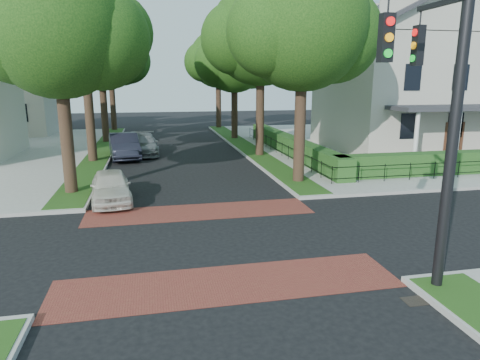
% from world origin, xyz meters
% --- Properties ---
extents(ground, '(120.00, 120.00, 0.00)m').
position_xyz_m(ground, '(0.00, 0.00, 0.00)').
color(ground, black).
rests_on(ground, ground).
extents(sidewalk_ne, '(30.00, 30.00, 0.15)m').
position_xyz_m(sidewalk_ne, '(19.50, 19.00, 0.07)').
color(sidewalk_ne, gray).
rests_on(sidewalk_ne, ground).
extents(crosswalk_far, '(9.00, 2.20, 0.01)m').
position_xyz_m(crosswalk_far, '(0.00, 3.20, 0.01)').
color(crosswalk_far, maroon).
rests_on(crosswalk_far, ground).
extents(crosswalk_near, '(9.00, 2.20, 0.01)m').
position_xyz_m(crosswalk_near, '(0.00, -3.20, 0.01)').
color(crosswalk_near, maroon).
rests_on(crosswalk_near, ground).
extents(storm_drain, '(0.65, 0.45, 0.01)m').
position_xyz_m(storm_drain, '(4.30, -5.00, 0.01)').
color(storm_drain, black).
rests_on(storm_drain, ground).
extents(grass_strip_ne, '(1.60, 29.80, 0.02)m').
position_xyz_m(grass_strip_ne, '(5.40, 19.10, 0.16)').
color(grass_strip_ne, '#1B4313').
rests_on(grass_strip_ne, sidewalk_ne).
extents(grass_strip_nw, '(1.60, 29.80, 0.02)m').
position_xyz_m(grass_strip_nw, '(-5.40, 19.10, 0.16)').
color(grass_strip_nw, '#1B4313').
rests_on(grass_strip_nw, sidewalk_nw).
extents(tree_right_near, '(7.75, 6.67, 10.66)m').
position_xyz_m(tree_right_near, '(5.60, 7.24, 7.63)').
color(tree_right_near, black).
rests_on(tree_right_near, sidewalk_ne).
extents(tree_right_mid, '(8.25, 7.09, 11.22)m').
position_xyz_m(tree_right_mid, '(5.61, 15.25, 7.99)').
color(tree_right_mid, black).
rests_on(tree_right_mid, sidewalk_ne).
extents(tree_right_far, '(7.25, 6.23, 9.74)m').
position_xyz_m(tree_right_far, '(5.60, 24.22, 6.91)').
color(tree_right_far, black).
rests_on(tree_right_far, sidewalk_ne).
extents(tree_right_back, '(7.50, 6.45, 10.20)m').
position_xyz_m(tree_right_back, '(5.60, 33.23, 7.27)').
color(tree_right_back, black).
rests_on(tree_right_back, sidewalk_ne).
extents(tree_left_near, '(7.50, 6.45, 10.20)m').
position_xyz_m(tree_left_near, '(-5.40, 7.23, 7.27)').
color(tree_left_near, black).
rests_on(tree_left_near, sidewalk_nw).
extents(tree_left_mid, '(8.00, 6.88, 11.48)m').
position_xyz_m(tree_left_mid, '(-5.39, 15.24, 8.34)').
color(tree_left_mid, black).
rests_on(tree_left_mid, sidewalk_nw).
extents(tree_left_far, '(7.00, 6.02, 9.86)m').
position_xyz_m(tree_left_far, '(-5.40, 24.22, 7.12)').
color(tree_left_far, black).
rests_on(tree_left_far, sidewalk_nw).
extents(tree_left_back, '(7.75, 6.66, 10.44)m').
position_xyz_m(tree_left_back, '(-5.40, 33.24, 7.41)').
color(tree_left_back, black).
rests_on(tree_left_back, sidewalk_nw).
extents(hedge_main_road, '(1.00, 18.00, 1.20)m').
position_xyz_m(hedge_main_road, '(7.70, 15.00, 0.75)').
color(hedge_main_road, '#18471A').
rests_on(hedge_main_road, sidewalk_ne).
extents(fence_main_road, '(0.06, 18.00, 0.90)m').
position_xyz_m(fence_main_road, '(6.90, 15.00, 0.60)').
color(fence_main_road, black).
rests_on(fence_main_road, sidewalk_ne).
extents(house_victorian, '(13.00, 13.05, 12.48)m').
position_xyz_m(house_victorian, '(17.51, 15.92, 6.02)').
color(house_victorian, '#B4B1A1').
rests_on(house_victorian, sidewalk_ne).
extents(house_left_far, '(10.00, 9.00, 10.14)m').
position_xyz_m(house_left_far, '(-15.49, 31.99, 5.04)').
color(house_left_far, '#B4B1A1').
rests_on(house_left_far, sidewalk_nw).
extents(traffic_signal, '(2.17, 2.00, 8.00)m').
position_xyz_m(traffic_signal, '(4.89, -4.41, 4.71)').
color(traffic_signal, black).
rests_on(traffic_signal, sidewalk_se).
extents(parked_car_front, '(2.09, 4.23, 1.39)m').
position_xyz_m(parked_car_front, '(-3.60, 5.43, 0.69)').
color(parked_car_front, silver).
rests_on(parked_car_front, ground).
extents(parked_car_middle, '(2.44, 5.31, 1.69)m').
position_xyz_m(parked_car_middle, '(-3.60, 16.34, 0.84)').
color(parked_car_middle, black).
rests_on(parked_car_middle, ground).
extents(parked_car_rear, '(2.15, 5.02, 1.44)m').
position_xyz_m(parked_car_rear, '(-2.35, 17.67, 0.72)').
color(parked_car_rear, slate).
rests_on(parked_car_rear, ground).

